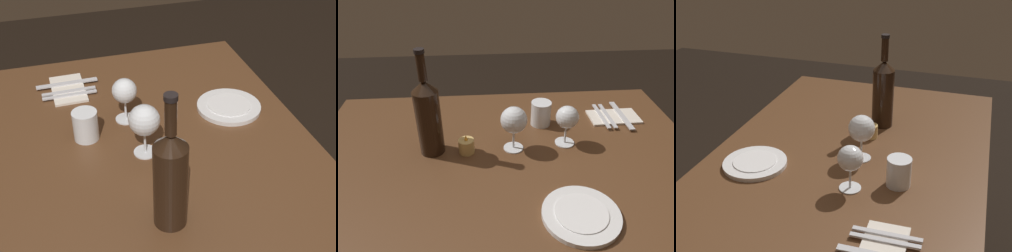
# 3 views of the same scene
# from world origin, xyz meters

# --- Properties ---
(dining_table) EXTENTS (1.30, 0.90, 0.74)m
(dining_table) POSITION_xyz_m (0.00, 0.00, 0.65)
(dining_table) COLOR #56351E
(dining_table) RESTS_ON ground
(wine_glass_left) EXTENTS (0.09, 0.09, 0.16)m
(wine_glass_left) POSITION_xyz_m (0.03, 0.05, 0.85)
(wine_glass_left) COLOR white
(wine_glass_left) RESTS_ON dining_table
(wine_glass_right) EXTENTS (0.08, 0.08, 0.14)m
(wine_glass_right) POSITION_xyz_m (0.21, 0.06, 0.84)
(wine_glass_right) COLOR white
(wine_glass_right) RESTS_ON dining_table
(wine_bottle) EXTENTS (0.08, 0.08, 0.35)m
(wine_bottle) POSITION_xyz_m (-0.24, 0.05, 0.87)
(wine_bottle) COLOR black
(wine_bottle) RESTS_ON dining_table
(water_tumbler) EXTENTS (0.07, 0.07, 0.09)m
(water_tumbler) POSITION_xyz_m (0.14, 0.19, 0.78)
(water_tumbler) COLOR white
(water_tumbler) RESTS_ON dining_table
(votive_candle) EXTENTS (0.05, 0.05, 0.07)m
(votive_candle) POSITION_xyz_m (-0.13, 0.04, 0.76)
(votive_candle) COLOR #DBB266
(votive_candle) RESTS_ON dining_table
(dinner_plate) EXTENTS (0.21, 0.21, 0.02)m
(dinner_plate) POSITION_xyz_m (0.17, -0.27, 0.75)
(dinner_plate) COLOR white
(dinner_plate) RESTS_ON dining_table
(folded_napkin) EXTENTS (0.19, 0.11, 0.01)m
(folded_napkin) POSITION_xyz_m (0.44, 0.21, 0.74)
(folded_napkin) COLOR silver
(folded_napkin) RESTS_ON dining_table
(fork_inner) EXTENTS (0.02, 0.18, 0.00)m
(fork_inner) POSITION_xyz_m (0.41, 0.21, 0.75)
(fork_inner) COLOR silver
(fork_inner) RESTS_ON folded_napkin
(fork_outer) EXTENTS (0.02, 0.18, 0.00)m
(fork_outer) POSITION_xyz_m (0.39, 0.21, 0.75)
(fork_outer) COLOR silver
(fork_outer) RESTS_ON folded_napkin
(table_knife) EXTENTS (0.02, 0.21, 0.00)m
(table_knife) POSITION_xyz_m (0.47, 0.21, 0.75)
(table_knife) COLOR silver
(table_knife) RESTS_ON folded_napkin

